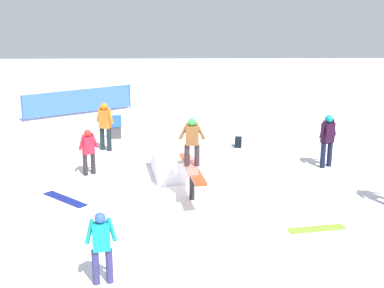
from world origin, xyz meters
The scene contains 14 objects.
ground_plane centered at (0.00, 0.00, 0.00)m, with size 60.00×60.00×0.00m, color white.
rail_feature centered at (0.00, 0.00, 0.74)m, with size 2.44×0.68×0.87m.
snow_kicker_ramp centered at (-1.94, -0.32, 0.32)m, with size 1.80×1.50×0.63m, color white.
main_rider_on_rail centered at (0.00, 0.00, 1.49)m, with size 1.42×0.68×1.27m.
bystander_orange centered at (-4.45, -2.82, 0.91)m, with size 0.42×0.64×1.62m.
bystander_teal centered at (4.06, -1.68, 0.78)m, with size 0.25×0.58×1.39m.
bystander_red centered at (-1.98, -2.95, 0.75)m, with size 0.41×0.55×1.34m.
bystander_black centered at (-2.58, 4.09, 0.91)m, with size 0.45×0.63×1.61m.
loose_snowboard_white centered at (3.03, -0.36, 0.01)m, with size 1.39×0.28×0.02m, color white.
loose_snowboard_lime centered at (1.84, 2.76, 0.01)m, with size 1.31×0.28×0.02m, color #7FD92E.
loose_snowboard_navy centered at (-0.02, -3.25, 0.01)m, with size 1.50×0.28×0.02m, color navy.
folding_chair centered at (-6.01, -2.68, 0.41)m, with size 0.50×0.50×0.88m.
backpack_on_snow centered at (-4.78, 1.65, 0.17)m, with size 0.30×0.22×0.34m, color black.
safety_fence centered at (-9.85, -4.72, 0.60)m, with size 2.67×4.18×1.10m.
Camera 1 is at (12.76, -0.18, 5.11)m, focal length 50.00 mm.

